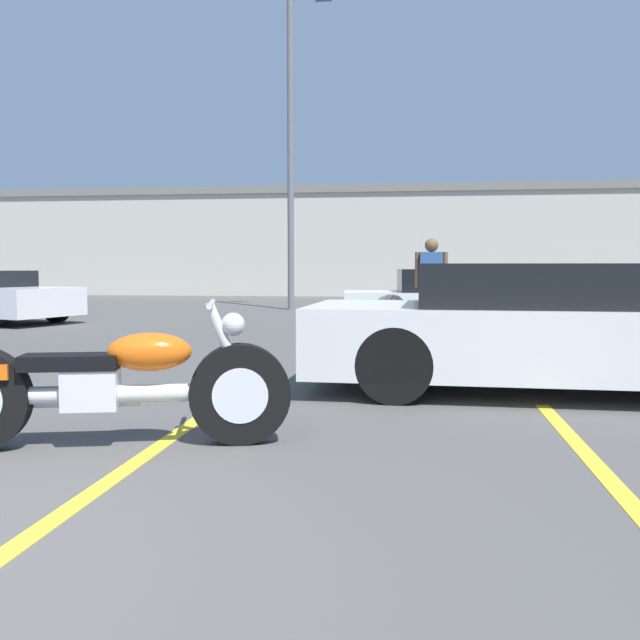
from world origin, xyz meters
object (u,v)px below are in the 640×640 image
(show_car_hood_open, at_px, (549,328))
(parked_car_mid_row, at_px, (459,299))
(light_pole, at_px, (293,139))
(spectator_far_lot, at_px, (431,281))
(motorcycle, at_px, (111,386))

(show_car_hood_open, xyz_separation_m, parked_car_mid_row, (-0.42, 7.66, -0.06))
(light_pole, distance_m, spectator_far_lot, 9.54)
(show_car_hood_open, distance_m, parked_car_mid_row, 7.68)
(motorcycle, distance_m, parked_car_mid_row, 10.60)
(light_pole, xyz_separation_m, motorcycle, (1.38, -15.07, -4.27))
(light_pole, distance_m, parked_car_mid_row, 7.66)
(show_car_hood_open, distance_m, spectator_far_lot, 4.64)
(light_pole, relative_size, show_car_hood_open, 1.86)
(light_pole, bearing_deg, motorcycle, -84.78)
(motorcycle, bearing_deg, light_pole, 80.88)
(motorcycle, bearing_deg, spectator_far_lot, 57.95)
(parked_car_mid_row, bearing_deg, motorcycle, -110.61)
(motorcycle, height_order, show_car_hood_open, show_car_hood_open)
(parked_car_mid_row, bearing_deg, spectator_far_lot, -105.98)
(motorcycle, relative_size, spectator_far_lot, 1.43)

